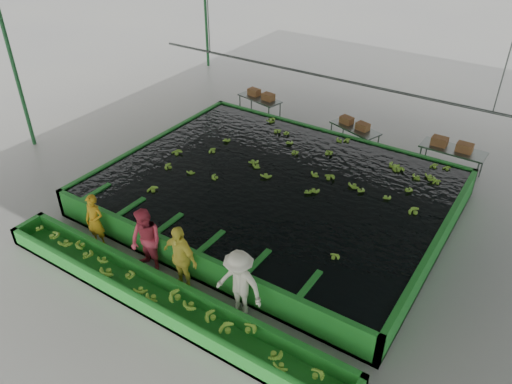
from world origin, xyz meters
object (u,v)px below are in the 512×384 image
Objects in this scene: worker_d at (239,285)px; box_stack_left at (261,98)px; packing_table_mid at (354,138)px; worker_c at (180,258)px; sorting_trough at (161,298)px; flotation_tank at (274,192)px; packing_table_left at (260,107)px; box_stack_mid at (354,126)px; worker_b at (146,241)px; box_stack_right at (451,148)px; worker_a at (95,221)px; packing_table_right at (450,161)px.

box_stack_left is at bearing 118.61° from worker_d.
worker_d is 0.97× the size of packing_table_mid.
sorting_trough is at bearing -83.42° from worker_c.
flotation_tank is 6.50m from packing_table_left.
box_stack_left is 1.06× the size of box_stack_mid.
packing_table_left is (-3.88, 5.21, -0.02)m from flotation_tank.
worker_b reaches higher than sorting_trough.
worker_d is 1.38× the size of box_stack_right.
box_stack_right is at bearing -2.58° from packing_table_left.
worker_d is at bearing 5.07° from worker_c.
flotation_tank is 6.35× the size of worker_a.
box_stack_right reaches higher than packing_table_mid.
packing_table_mid is at bearing -178.39° from packing_table_right.
box_stack_left is 4.35m from box_stack_mid.
worker_c is 0.99× the size of worker_d.
packing_table_left is 1.50× the size of box_stack_left.
worker_c is (-0.02, 0.80, 0.66)m from sorting_trough.
worker_b is (-1.12, -4.30, 0.47)m from flotation_tank.
packing_table_right is 1.66× the size of box_stack_left.
worker_a is 11.53m from packing_table_right.
sorting_trough is (0.00, -5.10, -0.20)m from flotation_tank.
worker_c is 9.08m from packing_table_mid.
flotation_tank is at bearing -95.63° from box_stack_mid.
packing_table_mid is (0.56, 9.05, -0.48)m from worker_c.
worker_c is at bearing 91.51° from sorting_trough.
worker_d is 1.54× the size of box_stack_mid.
flotation_tank is at bearing -129.45° from packing_table_right.
worker_a is 0.86× the size of worker_b.
worker_a is at bearing -125.10° from flotation_tank.
packing_table_mid is at bearing -5.87° from packing_table_left.
worker_d is 9.14m from packing_table_mid.
worker_c is at bearing -8.89° from worker_a.
packing_table_right is at bearing 74.41° from worker_d.
worker_a is 1.32× the size of box_stack_mid.
worker_d is 0.97× the size of packing_table_left.
flotation_tank is 4.32m from worker_c.
box_stack_left is (-3.85, 10.36, 0.61)m from sorting_trough.
packing_table_left is 4.40m from box_stack_mid.
worker_b is at bearing -73.79° from packing_table_left.
sorting_trough is 7.96× the size of box_stack_left.
packing_table_mid is 0.44m from box_stack_mid.
packing_table_right is (3.99, 4.85, 0.02)m from flotation_tank.
worker_a is 0.84× the size of packing_table_left.
flotation_tank is 7.96× the size of box_stack_left.
worker_d reaches higher than packing_table_mid.
flotation_tank is 6.53m from box_stack_left.
packing_table_mid reaches higher than packing_table_left.
worker_c is at bearing -93.52° from packing_table_mid.
box_stack_left is at bearing 173.46° from packing_table_mid.
worker_b reaches higher than packing_table_right.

